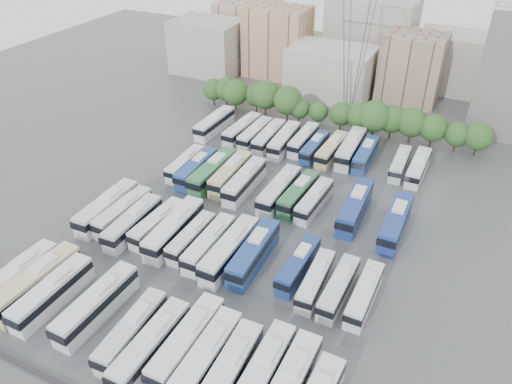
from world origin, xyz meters
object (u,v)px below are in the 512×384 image
at_px(bus_r0_s10, 228,373).
at_px(bus_r3_s2, 242,129).
at_px(bus_r3_s8, 332,150).
at_px(bus_r3_s12, 400,163).
at_px(bus_r3_s9, 351,148).
at_px(bus_r1_s13, 364,294).
at_px(bus_r1_s12, 339,288).
at_px(bus_r0_s4, 97,304).
at_px(bus_r1_s11, 316,280).
at_px(bus_r0_s0, 17,277).
at_px(bus_r2_s2, 196,168).
at_px(bus_r0_s2, 52,293).
at_px(bus_r3_s6, 303,139).
at_px(electricity_pylon, 357,34).
at_px(bus_r0_s11, 262,373).
at_px(bus_r3_s5, 284,140).
at_px(bus_r0_s9, 206,358).
at_px(bus_r3_s7, 314,147).
at_px(bus_r1_s6, 209,244).
at_px(bus_r1_s2, 133,222).
at_px(bus_r1_s7, 230,250).
at_px(bus_r1_s5, 191,237).
at_px(bus_r2_s3, 213,171).
at_px(bus_r0_s8, 187,342).
at_px(bus_r3_s4, 269,137).
at_px(bus_r2_s7, 279,190).
at_px(bus_r2_s8, 299,193).
at_px(bus_r2_s11, 355,207).
at_px(bus_r0_s1, 36,282).
at_px(bus_r3_s0, 215,123).
at_px(bus_r1_s1, 123,212).
at_px(bus_r1_s8, 254,252).
at_px(bus_r1_s4, 174,229).
at_px(bus_r0_s7, 151,345).
at_px(bus_r2_s1, 185,164).
at_px(bus_r3_s10, 366,154).
at_px(bus_r0_s6, 132,331).
at_px(bus_r2_s5, 245,181).
at_px(bus_r3_s13, 418,167).

bearing_deg(bus_r0_s10, bus_r3_s2, 113.73).
relative_size(bus_r3_s8, bus_r3_s12, 1.12).
bearing_deg(bus_r3_s8, bus_r3_s9, 31.47).
bearing_deg(bus_r1_s13, bus_r1_s12, -174.54).
bearing_deg(bus_r0_s4, bus_r1_s11, 36.37).
distance_m(bus_r0_s0, bus_r2_s2, 35.90).
xyz_separation_m(bus_r0_s2, bus_r1_s13, (36.43, 17.77, -0.27)).
height_order(bus_r0_s0, bus_r3_s6, bus_r0_s0).
bearing_deg(electricity_pylon, bus_r0_s11, -80.02).
bearing_deg(bus_r3_s5, bus_r0_s0, -110.14).
distance_m(bus_r0_s9, bus_r3_s12, 55.17).
bearing_deg(bus_r3_s7, bus_r0_s9, -81.88).
relative_size(bus_r0_s0, bus_r0_s10, 0.97).
xyz_separation_m(bus_r1_s6, bus_r3_s9, (9.98, 37.49, 0.21)).
bearing_deg(bus_r1_s2, bus_r0_s4, -68.63).
xyz_separation_m(bus_r1_s7, bus_r3_s5, (-6.68, 35.27, -0.15)).
height_order(bus_r1_s5, bus_r2_s2, bus_r2_s2).
distance_m(bus_r0_s10, bus_r2_s3, 43.10).
bearing_deg(bus_r1_s5, bus_r0_s8, -58.78).
xyz_separation_m(bus_r0_s10, bus_r3_s4, (-19.90, 53.71, -0.14)).
distance_m(bus_r0_s10, bus_r1_s11, 18.60).
bearing_deg(bus_r0_s8, bus_r2_s7, 95.43).
height_order(electricity_pylon, bus_r3_s2, electricity_pylon).
height_order(bus_r2_s8, bus_r2_s11, bus_r2_s11).
distance_m(bus_r0_s1, bus_r3_s0, 53.12).
bearing_deg(bus_r1_s11, bus_r2_s11, 88.09).
height_order(bus_r0_s1, bus_r3_s0, bus_r0_s1).
height_order(bus_r3_s2, bus_r3_s12, bus_r3_s2).
height_order(bus_r0_s10, bus_r1_s1, bus_r0_s10).
bearing_deg(bus_r1_s8, bus_r1_s4, 179.67).
height_order(bus_r0_s4, bus_r0_s7, bus_r0_s4).
xyz_separation_m(bus_r1_s1, bus_r2_s1, (0.30, 17.81, -0.17)).
bearing_deg(bus_r2_s7, bus_r0_s0, -122.78).
bearing_deg(bus_r3_s10, bus_r3_s12, -4.24).
height_order(bus_r2_s11, bus_r3_s2, bus_r2_s11).
bearing_deg(bus_r3_s10, bus_r0_s6, -104.93).
xyz_separation_m(bus_r0_s8, bus_r2_s8, (-0.18, 35.06, -0.17)).
bearing_deg(bus_r2_s5, bus_r2_s1, 173.97).
height_order(bus_r1_s12, bus_r3_s6, bus_r3_s6).
xyz_separation_m(bus_r1_s6, bus_r2_s11, (16.57, 18.28, 0.22)).
xyz_separation_m(bus_r1_s11, bus_r3_s0, (-36.44, 36.04, 0.31)).
bearing_deg(bus_r2_s5, bus_r0_s10, -66.88).
bearing_deg(bus_r3_s4, bus_r2_s1, -121.63).
distance_m(bus_r0_s1, bus_r1_s1, 18.06).
relative_size(bus_r0_s2, bus_r1_s11, 1.18).
bearing_deg(bus_r3_s5, bus_r1_s5, -93.02).
relative_size(bus_r2_s8, bus_r3_s13, 1.03).
distance_m(bus_r1_s1, bus_r3_s4, 35.73).
bearing_deg(bus_r3_s12, bus_r3_s10, 175.34).
height_order(bus_r0_s2, bus_r2_s7, bus_r2_s7).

